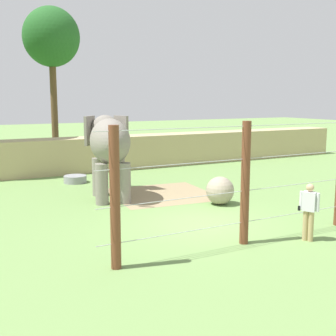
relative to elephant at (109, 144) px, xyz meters
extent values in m
plane|color=#6B8E4C|center=(1.22, -5.03, -2.21)|extent=(120.00, 120.00, 0.00)
cube|color=#937F5B|center=(2.16, -0.51, -2.21)|extent=(4.51, 4.47, 0.01)
cube|color=tan|center=(1.22, 6.84, -1.26)|extent=(36.00, 1.80, 1.90)
cylinder|color=gray|center=(-0.31, 0.56, -1.42)|extent=(0.50, 0.50, 1.59)
cylinder|color=gray|center=(0.54, 0.34, -1.42)|extent=(0.50, 0.50, 1.59)
cylinder|color=gray|center=(-0.71, -1.01, -1.42)|extent=(0.50, 0.50, 1.59)
cylinder|color=gray|center=(0.13, -1.23, -1.42)|extent=(0.50, 0.50, 1.59)
ellipsoid|color=gray|center=(-0.09, -0.34, 0.15)|extent=(2.28, 3.26, 1.82)
ellipsoid|color=gray|center=(0.38, 1.46, 0.47)|extent=(1.49, 1.40, 1.31)
cube|color=gray|center=(-0.31, 1.52, 0.47)|extent=(0.74, 0.86, 1.25)
cube|color=gray|center=(1.01, 1.18, 0.47)|extent=(0.30, 1.03, 1.25)
cylinder|color=gray|center=(0.50, 1.93, 0.00)|extent=(0.49, 0.63, 0.71)
cylinder|color=gray|center=(0.53, 2.06, -0.50)|extent=(0.39, 0.46, 0.67)
cylinder|color=gray|center=(0.56, 2.15, -0.97)|extent=(0.28, 0.28, 0.63)
cylinder|color=gray|center=(-0.50, -1.93, 0.04)|extent=(0.20, 0.36, 0.91)
sphere|color=gray|center=(3.30, -3.17, -1.67)|extent=(1.09, 1.09, 1.09)
cylinder|color=brown|center=(-2.61, -7.27, -0.49)|extent=(0.25, 0.25, 3.45)
cylinder|color=brown|center=(1.25, -7.27, -0.49)|extent=(0.25, 0.25, 3.45)
cylinder|color=#B7B7BC|center=(1.22, -7.27, -1.59)|extent=(8.66, 0.02, 0.02)
cylinder|color=#B7B7BC|center=(1.22, -7.27, -0.69)|extent=(8.66, 0.02, 0.02)
cylinder|color=#B7B7BC|center=(1.22, -7.27, 0.21)|extent=(8.66, 0.02, 0.02)
cylinder|color=#B7B7BC|center=(1.22, -7.27, 1.10)|extent=(8.66, 0.02, 0.02)
cylinder|color=tan|center=(3.05, -8.03, -1.77)|extent=(0.15, 0.15, 0.88)
cylinder|color=tan|center=(2.98, -7.89, -1.77)|extent=(0.15, 0.15, 0.88)
cube|color=silver|center=(3.02, -7.96, -1.05)|extent=(0.36, 0.42, 0.56)
sphere|color=tan|center=(3.02, -7.96, -0.65)|extent=(0.22, 0.22, 0.22)
cylinder|color=silver|center=(3.13, -8.17, -1.05)|extent=(0.12, 0.12, 0.54)
cylinder|color=silver|center=(2.90, -7.74, -1.05)|extent=(0.12, 0.12, 0.54)
cube|color=black|center=(2.82, -7.76, -1.27)|extent=(0.05, 0.07, 0.14)
cylinder|color=gray|center=(-0.38, 3.77, -2.04)|extent=(1.10, 1.10, 0.35)
cylinder|color=#38607A|center=(-0.38, 3.77, -1.89)|extent=(1.01, 1.01, 0.02)
cylinder|color=brown|center=(0.96, 12.81, 1.02)|extent=(0.44, 0.44, 6.47)
ellipsoid|color=#235B23|center=(0.96, 12.81, 5.82)|extent=(3.69, 3.69, 3.87)
camera|label=1|loc=(-6.23, -16.65, 1.84)|focal=46.44mm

